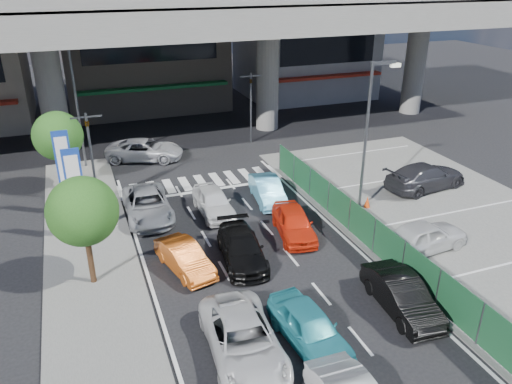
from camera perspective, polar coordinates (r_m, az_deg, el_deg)
name	(u,v)px	position (r m, az deg, el deg)	size (l,w,h in m)	color
ground	(285,302)	(20.29, 3.36, -12.47)	(120.00, 120.00, 0.00)	black
parking_lot	(470,231)	(27.28, 23.28, -4.17)	(12.00, 28.00, 0.06)	#595956
sidewalk_left	(94,282)	(22.32, -18.01, -9.80)	(4.00, 30.00, 0.12)	#595956
fence_run	(387,247)	(22.83, 14.72, -6.05)	(0.16, 22.00, 1.80)	#1B4F2D
expressway	(162,19)	(37.53, -10.67, 18.81)	(64.00, 14.00, 10.75)	slate
building_center	(140,23)	(48.43, -13.12, 18.27)	(14.00, 10.90, 15.00)	gray
building_east	(305,34)	(52.35, 5.62, 17.52)	(12.00, 10.90, 12.00)	gray
traffic_light_left	(89,137)	(28.00, -18.57, 6.03)	(1.60, 1.24, 5.20)	#595B60
traffic_light_right	(251,91)	(36.85, -0.60, 11.50)	(1.60, 1.24, 5.20)	#595B60
street_lamp_right	(370,126)	(26.08, 12.87, 7.32)	(1.65, 0.22, 8.00)	#595B60
street_lamp_left	(79,96)	(33.58, -19.62, 10.29)	(1.65, 0.22, 8.00)	#595B60
signboard_near	(75,182)	(24.50, -20.03, 1.06)	(0.80, 0.14, 4.70)	#595B60
signboard_far	(64,162)	(27.32, -21.11, 3.26)	(0.80, 0.14, 4.70)	#595B60
tree_near	(83,212)	(20.71, -19.19, -2.12)	(2.80, 2.80, 4.80)	#382314
tree_far	(58,136)	(30.56, -21.71, 5.96)	(2.80, 2.80, 4.80)	#382314
sedan_white_mid_left	(243,340)	(17.51, -1.48, -16.52)	(2.29, 4.97, 1.38)	silver
taxi_teal_mid	(309,327)	(18.10, 6.11, -15.08)	(1.63, 4.05, 1.38)	teal
hatch_black_mid_right	(402,295)	(20.24, 16.32, -11.26)	(1.46, 4.19, 1.38)	black
taxi_orange_left	(185,258)	(22.05, -8.16, -7.46)	(1.29, 3.71, 1.22)	#B85015
sedan_black_mid	(242,248)	(22.48, -1.65, -6.43)	(1.79, 4.41, 1.28)	black
taxi_orange_right	(294,223)	(24.55, 4.36, -3.52)	(1.63, 4.05, 1.38)	red
wagon_silver_front_left	(148,205)	(26.90, -12.28, -1.44)	(2.29, 4.97, 1.38)	#A5A7AC
sedan_white_front_mid	(213,202)	(26.74, -4.89, -1.10)	(1.63, 4.05, 1.38)	white
kei_truck_front_right	(267,190)	(28.06, 1.32, 0.21)	(1.40, 4.02, 1.32)	#5DBDE4
crossing_wagon_silver	(145,150)	(35.02, -12.59, 4.72)	(2.37, 5.15, 1.43)	silver
parked_sedan_white	(424,236)	(24.39, 18.70, -4.80)	(1.72, 4.28, 1.46)	silver
parked_sedan_dgrey	(426,176)	(31.15, 18.81, 1.70)	(2.15, 5.28, 1.53)	#2C2C31
traffic_cone	(367,202)	(28.02, 12.61, -1.09)	(0.33, 0.33, 0.64)	#D53D0B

